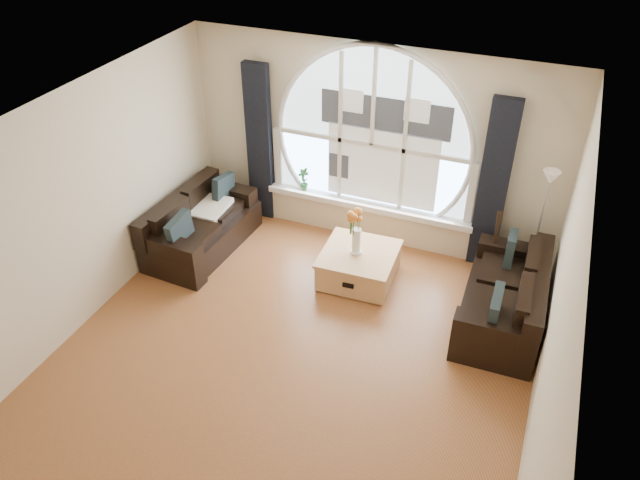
% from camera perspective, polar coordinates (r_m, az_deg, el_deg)
% --- Properties ---
extents(ground, '(5.00, 5.50, 0.01)m').
position_cam_1_polar(ground, '(6.92, -2.83, -11.15)').
color(ground, brown).
rests_on(ground, ground).
extents(ceiling, '(5.00, 5.50, 0.01)m').
position_cam_1_polar(ceiling, '(5.33, -3.66, 9.52)').
color(ceiling, silver).
rests_on(ceiling, ground).
extents(wall_back, '(5.00, 0.01, 2.70)m').
position_cam_1_polar(wall_back, '(8.23, 4.86, 8.54)').
color(wall_back, beige).
rests_on(wall_back, ground).
extents(wall_left, '(0.01, 5.50, 2.70)m').
position_cam_1_polar(wall_left, '(7.29, -21.38, 2.38)').
color(wall_left, beige).
rests_on(wall_left, ground).
extents(wall_right, '(0.01, 5.50, 2.70)m').
position_cam_1_polar(wall_right, '(5.66, 20.71, -7.70)').
color(wall_right, beige).
rests_on(wall_right, ground).
extents(attic_slope, '(0.92, 5.50, 0.72)m').
position_cam_1_polar(attic_slope, '(5.07, 19.67, 1.44)').
color(attic_slope, silver).
rests_on(attic_slope, ground).
extents(arched_window, '(2.60, 0.06, 2.15)m').
position_cam_1_polar(arched_window, '(8.09, 4.89, 10.21)').
color(arched_window, silver).
rests_on(arched_window, wall_back).
extents(window_sill, '(2.90, 0.22, 0.08)m').
position_cam_1_polar(window_sill, '(8.55, 4.38, 3.21)').
color(window_sill, white).
rests_on(window_sill, wall_back).
extents(window_frame, '(2.76, 0.08, 2.15)m').
position_cam_1_polar(window_frame, '(8.06, 4.82, 10.13)').
color(window_frame, white).
rests_on(window_frame, wall_back).
extents(neighbor_house, '(1.70, 0.02, 1.50)m').
position_cam_1_polar(neighbor_house, '(8.09, 5.84, 9.18)').
color(neighbor_house, silver).
rests_on(neighbor_house, wall_back).
extents(curtain_left, '(0.35, 0.12, 2.30)m').
position_cam_1_polar(curtain_left, '(8.77, -5.56, 8.76)').
color(curtain_left, black).
rests_on(curtain_left, ground).
extents(curtain_right, '(0.35, 0.12, 2.30)m').
position_cam_1_polar(curtain_right, '(7.96, 15.57, 4.73)').
color(curtain_right, black).
rests_on(curtain_right, ground).
extents(sofa_left, '(0.96, 1.76, 0.76)m').
position_cam_1_polar(sofa_left, '(8.51, -10.81, 1.58)').
color(sofa_left, black).
rests_on(sofa_left, ground).
extents(sofa_right, '(0.90, 1.75, 0.77)m').
position_cam_1_polar(sofa_right, '(7.45, 16.52, -4.78)').
color(sofa_right, black).
rests_on(sofa_right, ground).
extents(coffee_chest, '(0.96, 0.96, 0.45)m').
position_cam_1_polar(coffee_chest, '(7.90, 3.58, -2.24)').
color(coffee_chest, tan).
rests_on(coffee_chest, ground).
extents(throw_blanket, '(0.56, 0.56, 0.10)m').
position_cam_1_polar(throw_blanket, '(8.62, -10.32, 2.91)').
color(throw_blanket, silver).
rests_on(throw_blanket, sofa_left).
extents(vase_flowers, '(0.24, 0.24, 0.70)m').
position_cam_1_polar(vase_flowers, '(7.56, 3.40, 1.24)').
color(vase_flowers, white).
rests_on(vase_flowers, coffee_chest).
extents(floor_lamp, '(0.24, 0.24, 1.60)m').
position_cam_1_polar(floor_lamp, '(7.94, 19.36, 0.87)').
color(floor_lamp, '#B2B2B2').
rests_on(floor_lamp, ground).
extents(guitar, '(0.39, 0.29, 1.06)m').
position_cam_1_polar(guitar, '(8.02, 15.69, -0.31)').
color(guitar, olive).
rests_on(guitar, ground).
extents(potted_plant, '(0.21, 0.18, 0.33)m').
position_cam_1_polar(potted_plant, '(8.73, -1.49, 5.58)').
color(potted_plant, '#1E6023').
rests_on(potted_plant, window_sill).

